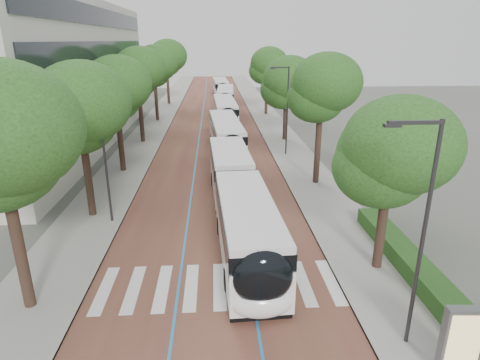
# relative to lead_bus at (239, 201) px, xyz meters

# --- Properties ---
(ground) EXTENTS (160.00, 160.00, 0.00)m
(ground) POSITION_rel_lead_bus_xyz_m (-1.41, -6.85, -1.63)
(ground) COLOR #51544C
(ground) RESTS_ON ground
(road) EXTENTS (11.00, 140.00, 0.02)m
(road) POSITION_rel_lead_bus_xyz_m (-1.41, 33.15, -1.62)
(road) COLOR brown
(road) RESTS_ON ground
(sidewalk_left) EXTENTS (4.00, 140.00, 0.12)m
(sidewalk_left) POSITION_rel_lead_bus_xyz_m (-8.91, 33.15, -1.57)
(sidewalk_left) COLOR gray
(sidewalk_left) RESTS_ON ground
(sidewalk_right) EXTENTS (4.00, 140.00, 0.12)m
(sidewalk_right) POSITION_rel_lead_bus_xyz_m (6.09, 33.15, -1.57)
(sidewalk_right) COLOR gray
(sidewalk_right) RESTS_ON ground
(kerb_left) EXTENTS (0.20, 140.00, 0.14)m
(kerb_left) POSITION_rel_lead_bus_xyz_m (-7.01, 33.15, -1.57)
(kerb_left) COLOR gray
(kerb_left) RESTS_ON ground
(kerb_right) EXTENTS (0.20, 140.00, 0.14)m
(kerb_right) POSITION_rel_lead_bus_xyz_m (4.19, 33.15, -1.57)
(kerb_right) COLOR gray
(kerb_right) RESTS_ON ground
(zebra_crossing) EXTENTS (10.55, 3.60, 0.01)m
(zebra_crossing) POSITION_rel_lead_bus_xyz_m (-1.21, -5.85, -1.60)
(zebra_crossing) COLOR silver
(zebra_crossing) RESTS_ON ground
(lane_line_left) EXTENTS (0.12, 126.00, 0.01)m
(lane_line_left) POSITION_rel_lead_bus_xyz_m (-3.01, 33.15, -1.60)
(lane_line_left) COLOR #2376B3
(lane_line_left) RESTS_ON road
(lane_line_right) EXTENTS (0.12, 126.00, 0.01)m
(lane_line_right) POSITION_rel_lead_bus_xyz_m (0.19, 33.15, -1.60)
(lane_line_right) COLOR #2376B3
(lane_line_right) RESTS_ON road
(office_building) EXTENTS (18.11, 40.00, 14.00)m
(office_building) POSITION_rel_lead_bus_xyz_m (-20.88, 21.15, 5.37)
(office_building) COLOR #B2B0A5
(office_building) RESTS_ON ground
(hedge) EXTENTS (1.20, 14.00, 0.80)m
(hedge) POSITION_rel_lead_bus_xyz_m (7.69, -6.85, -1.11)
(hedge) COLOR #1C4919
(hedge) RESTS_ON sidewalk_right
(streetlight_near) EXTENTS (1.82, 0.20, 8.00)m
(streetlight_near) POSITION_rel_lead_bus_xyz_m (5.21, -9.85, 3.19)
(streetlight_near) COLOR #2D2D2F
(streetlight_near) RESTS_ON sidewalk_right
(streetlight_far) EXTENTS (1.82, 0.20, 8.00)m
(streetlight_far) POSITION_rel_lead_bus_xyz_m (5.21, 15.15, 3.19)
(streetlight_far) COLOR #2D2D2F
(streetlight_far) RESTS_ON sidewalk_right
(lamp_post_left) EXTENTS (0.14, 0.14, 8.00)m
(lamp_post_left) POSITION_rel_lead_bus_xyz_m (-7.51, 1.15, 2.49)
(lamp_post_left) COLOR #2D2D2F
(lamp_post_left) RESTS_ON sidewalk_left
(trees_left) EXTENTS (6.26, 60.92, 9.95)m
(trees_left) POSITION_rel_lead_bus_xyz_m (-8.91, 20.54, 5.22)
(trees_left) COLOR black
(trees_left) RESTS_ON ground
(trees_right) EXTENTS (5.65, 47.13, 8.99)m
(trees_right) POSITION_rel_lead_bus_xyz_m (6.29, 16.72, 4.57)
(trees_right) COLOR black
(trees_right) RESTS_ON ground
(lead_bus) EXTENTS (3.34, 18.49, 3.20)m
(lead_bus) POSITION_rel_lead_bus_xyz_m (0.00, 0.00, 0.00)
(lead_bus) COLOR black
(lead_bus) RESTS_ON ground
(bus_queued_0) EXTENTS (3.22, 12.52, 3.20)m
(bus_queued_0) POSITION_rel_lead_bus_xyz_m (-0.18, 15.92, -0.00)
(bus_queued_0) COLOR white
(bus_queued_0) RESTS_ON ground
(bus_queued_1) EXTENTS (2.90, 12.47, 3.20)m
(bus_queued_1) POSITION_rel_lead_bus_xyz_m (0.12, 29.47, -0.00)
(bus_queued_1) COLOR white
(bus_queued_1) RESTS_ON ground
(bus_queued_2) EXTENTS (3.01, 12.49, 3.20)m
(bus_queued_2) POSITION_rel_lead_bus_xyz_m (0.57, 42.94, -0.00)
(bus_queued_2) COLOR white
(bus_queued_2) RESTS_ON ground
(bus_queued_3) EXTENTS (2.96, 12.48, 3.20)m
(bus_queued_3) POSITION_rel_lead_bus_xyz_m (0.10, 57.21, -0.00)
(bus_queued_3) COLOR white
(bus_queued_3) RESTS_ON ground
(ad_panel) EXTENTS (1.25, 0.51, 2.55)m
(ad_panel) POSITION_rel_lead_bus_xyz_m (6.22, -11.46, -0.17)
(ad_panel) COLOR #59595B
(ad_panel) RESTS_ON sidewalk_right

